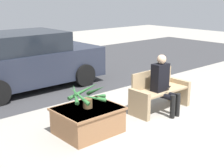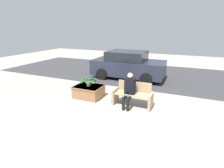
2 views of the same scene
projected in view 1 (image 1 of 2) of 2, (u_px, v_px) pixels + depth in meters
name	position (u px, v px, depth m)	size (l,w,h in m)	color
ground_plane	(202.00, 122.00, 6.24)	(30.00, 30.00, 0.00)	#9E998E
road_surface	(51.00, 71.00, 10.41)	(20.00, 6.00, 0.01)	#38383A
bench	(159.00, 92.00, 6.81)	(1.43, 0.55, 0.86)	tan
person_seated	(163.00, 82.00, 6.54)	(0.36, 0.59, 1.26)	black
planter_box	(88.00, 119.00, 5.68)	(1.13, 0.93, 0.48)	#936642
potted_plant	(87.00, 96.00, 5.56)	(0.68, 0.70, 0.43)	brown
parked_car	(27.00, 61.00, 8.35)	(3.98, 1.98, 1.52)	#232838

